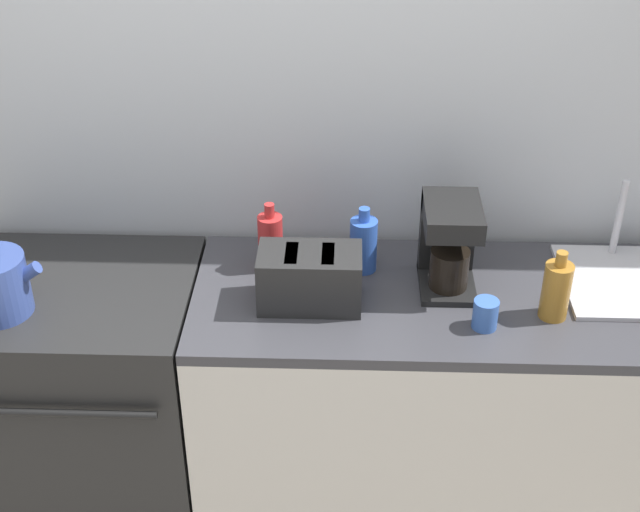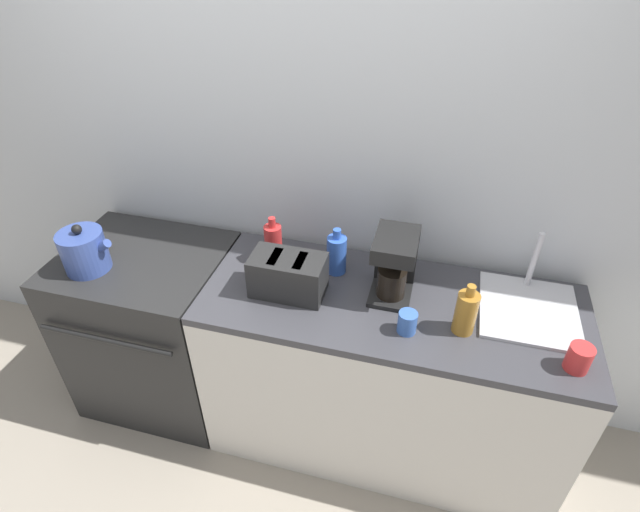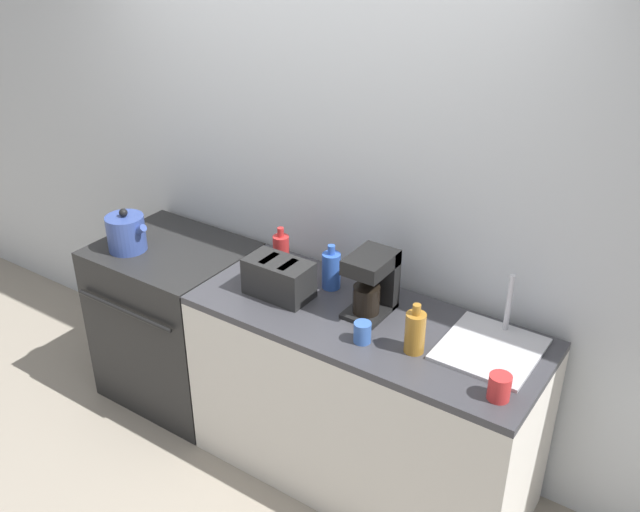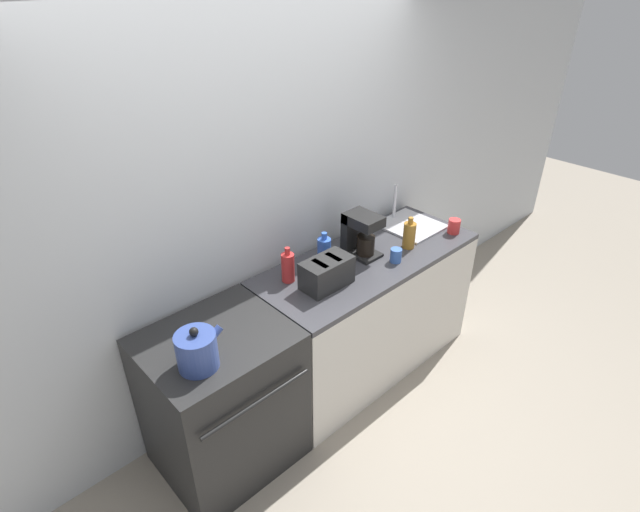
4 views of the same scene
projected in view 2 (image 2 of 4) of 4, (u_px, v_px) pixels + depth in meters
The scene contains 13 objects.
ground_plane at pixel (253, 461), 2.52m from camera, with size 12.00×12.00×0.00m, color gray.
wall_back at pixel (287, 166), 2.30m from camera, with size 8.00×0.05×2.60m.
stove at pixel (157, 326), 2.63m from camera, with size 0.77×0.69×0.93m.
counter_block at pixel (384, 374), 2.38m from camera, with size 1.63×0.66×0.93m.
kettle at pixel (84, 251), 2.24m from camera, with size 0.25×0.20×0.23m.
toaster at pixel (288, 275), 2.11m from camera, with size 0.31×0.18×0.18m.
coffee_maker at pixel (395, 260), 2.08m from camera, with size 0.17×0.24×0.29m.
sink_tray at pixel (529, 307), 2.05m from camera, with size 0.39×0.41×0.28m.
bottle_red at pixel (274, 243), 2.28m from camera, with size 0.08×0.08×0.23m.
bottle_blue at pixel (337, 254), 2.22m from camera, with size 0.09×0.09×0.22m.
bottle_amber at pixel (466, 312), 1.91m from camera, with size 0.09×0.09×0.23m.
cup_red at pixel (579, 358), 1.78m from camera, with size 0.09×0.09×0.10m.
cup_blue at pixel (407, 322), 1.94m from camera, with size 0.08×0.08×0.09m.
Camera 2 is at (0.70, -1.28, 2.33)m, focal length 28.00 mm.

